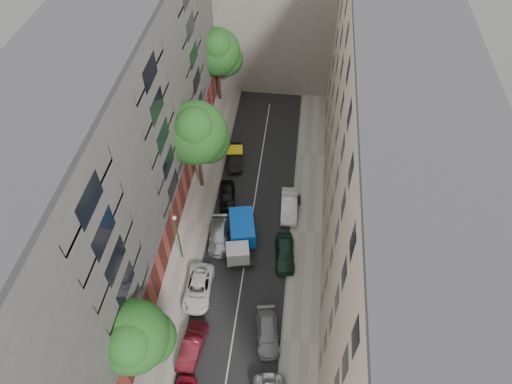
# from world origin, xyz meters

# --- Properties ---
(ground) EXTENTS (120.00, 120.00, 0.00)m
(ground) POSITION_xyz_m (0.00, 0.00, 0.00)
(ground) COLOR #4C4C49
(ground) RESTS_ON ground
(road_surface) EXTENTS (8.00, 44.00, 0.02)m
(road_surface) POSITION_xyz_m (0.00, 0.00, 0.01)
(road_surface) COLOR black
(road_surface) RESTS_ON ground
(sidewalk_left) EXTENTS (3.00, 44.00, 0.15)m
(sidewalk_left) POSITION_xyz_m (-5.50, 0.00, 0.07)
(sidewalk_left) COLOR gray
(sidewalk_left) RESTS_ON ground
(sidewalk_right) EXTENTS (3.00, 44.00, 0.15)m
(sidewalk_right) POSITION_xyz_m (5.50, 0.00, 0.07)
(sidewalk_right) COLOR gray
(sidewalk_right) RESTS_ON ground
(building_left) EXTENTS (8.00, 44.00, 20.00)m
(building_left) POSITION_xyz_m (-11.00, 0.00, 10.00)
(building_left) COLOR #4F4C49
(building_left) RESTS_ON ground
(building_right) EXTENTS (8.00, 44.00, 20.00)m
(building_right) POSITION_xyz_m (11.00, 0.00, 10.00)
(building_right) COLOR tan
(building_right) RESTS_ON ground
(building_endcap) EXTENTS (18.00, 12.00, 18.00)m
(building_endcap) POSITION_xyz_m (0.00, 28.00, 9.00)
(building_endcap) COLOR gray
(building_endcap) RESTS_ON ground
(tarp_truck) EXTENTS (3.21, 5.85, 2.53)m
(tarp_truck) POSITION_xyz_m (-0.60, -2.02, 1.39)
(tarp_truck) COLOR black
(tarp_truck) RESTS_ON ground
(car_left_1) EXTENTS (2.01, 4.37, 1.39)m
(car_left_1) POSITION_xyz_m (-3.02, -12.68, 0.69)
(car_left_1) COLOR #4F0F17
(car_left_1) RESTS_ON ground
(car_left_2) EXTENTS (2.42, 5.00, 1.37)m
(car_left_2) POSITION_xyz_m (-3.60, -7.48, 0.68)
(car_left_2) COLOR silver
(car_left_2) RESTS_ON ground
(car_left_3) EXTENTS (2.35, 4.71, 1.31)m
(car_left_3) POSITION_xyz_m (-2.80, -1.74, 0.66)
(car_left_3) COLOR #BDBDC2
(car_left_3) RESTS_ON ground
(car_left_4) EXTENTS (2.20, 4.16, 1.35)m
(car_left_4) POSITION_xyz_m (-2.80, 3.40, 0.67)
(car_left_4) COLOR black
(car_left_4) RESTS_ON ground
(car_left_5) EXTENTS (2.16, 4.51, 1.43)m
(car_left_5) POSITION_xyz_m (-2.80, 9.00, 0.71)
(car_left_5) COLOR black
(car_left_5) RESTS_ON ground
(car_right_1) EXTENTS (2.49, 4.61, 1.27)m
(car_right_1) POSITION_xyz_m (2.80, -10.80, 0.64)
(car_right_1) COLOR gray
(car_right_1) RESTS_ON ground
(car_right_2) EXTENTS (2.22, 4.57, 1.50)m
(car_right_2) POSITION_xyz_m (3.60, -2.97, 0.75)
(car_right_2) COLOR black
(car_right_2) RESTS_ON ground
(car_right_3) EXTENTS (1.82, 4.61, 1.50)m
(car_right_3) POSITION_xyz_m (3.60, 2.71, 0.75)
(car_right_3) COLOR silver
(car_right_3) RESTS_ON ground
(tree_near) EXTENTS (5.47, 5.22, 7.97)m
(tree_near) POSITION_xyz_m (-6.26, -14.45, 5.32)
(tree_near) COLOR #382619
(tree_near) RESTS_ON sidewalk_left
(tree_mid) EXTENTS (6.27, 6.14, 10.59)m
(tree_mid) POSITION_xyz_m (-5.67, 4.89, 7.23)
(tree_mid) COLOR #382619
(tree_mid) RESTS_ON sidewalk_left
(tree_far) EXTENTS (5.77, 5.57, 9.67)m
(tree_far) POSITION_xyz_m (-6.30, 19.89, 6.62)
(tree_far) COLOR #382619
(tree_far) RESTS_ON sidewalk_left
(lamp_post) EXTENTS (0.36, 0.36, 6.06)m
(lamp_post) POSITION_xyz_m (-5.80, -4.15, 3.91)
(lamp_post) COLOR #185732
(lamp_post) RESTS_ON sidewalk_left
(pedestrian) EXTENTS (0.76, 0.65, 1.76)m
(pedestrian) POSITION_xyz_m (4.50, 3.27, 1.03)
(pedestrian) COLOR black
(pedestrian) RESTS_ON sidewalk_right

